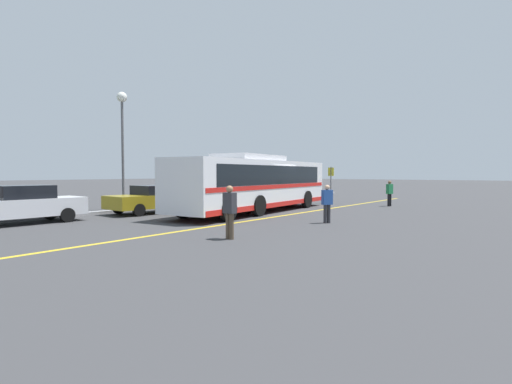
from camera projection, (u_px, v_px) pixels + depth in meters
name	position (u px, v px, depth m)	size (l,w,h in m)	color
ground_plane	(268.00, 211.00, 21.73)	(220.00, 220.00, 0.00)	#38383A
lane_strip_0	(291.00, 214.00, 19.68)	(0.20, 31.86, 0.01)	gold
curb_strip	(185.00, 205.00, 24.35)	(39.86, 0.36, 0.15)	#99999E
transit_bus	(256.00, 183.00, 20.94)	(12.34, 3.80, 2.98)	white
parked_car_0	(22.00, 205.00, 15.93)	(4.75, 1.91, 1.55)	silver
parked_car_1	(154.00, 199.00, 20.46)	(4.81, 2.22, 1.41)	olive
parked_car_2	(234.00, 193.00, 26.24)	(4.57, 2.09, 1.44)	silver
parked_car_3	(277.00, 191.00, 30.26)	(4.28, 2.03, 1.40)	black
pedestrian_0	(390.00, 192.00, 24.52)	(0.46, 0.33, 1.57)	black
pedestrian_1	(230.00, 209.00, 12.27)	(0.27, 0.44, 1.66)	brown
pedestrian_2	(327.00, 202.00, 16.21)	(0.47, 0.40, 1.56)	#2D2D33
bus_stop_sign	(331.00, 180.00, 26.63)	(0.07, 0.40, 2.46)	#59595E
street_lamp	(122.00, 121.00, 22.08)	(0.56, 0.56, 6.52)	#59595E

